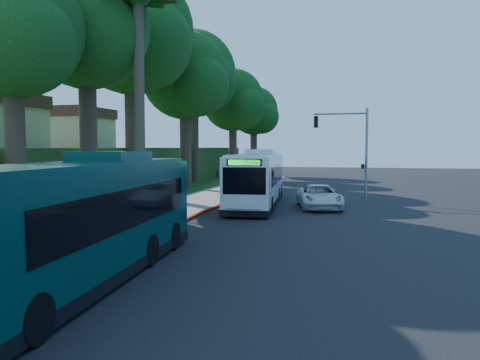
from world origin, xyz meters
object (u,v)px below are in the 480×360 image
(white_bus, at_px, (257,178))
(pickup, at_px, (319,196))
(bus_shelter, at_px, (145,188))
(teal_bus, at_px, (81,219))

(white_bus, xyz_separation_m, pickup, (4.33, -0.61, -1.12))
(bus_shelter, height_order, pickup, bus_shelter)
(bus_shelter, bearing_deg, teal_bus, -73.40)
(bus_shelter, height_order, white_bus, white_bus)
(white_bus, relative_size, pickup, 2.36)
(teal_bus, bearing_deg, pickup, 69.55)
(bus_shelter, distance_m, white_bus, 9.31)
(bus_shelter, distance_m, pickup, 11.71)
(teal_bus, relative_size, pickup, 2.36)
(white_bus, bearing_deg, bus_shelter, -125.44)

